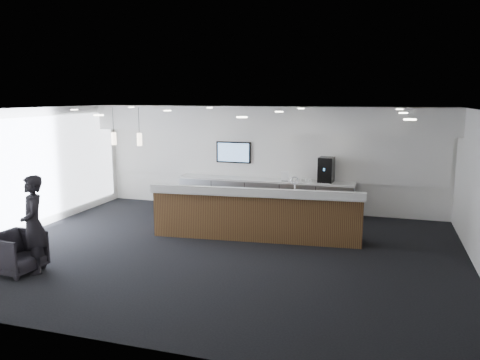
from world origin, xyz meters
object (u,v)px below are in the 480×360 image
(service_counter, at_px, (256,214))
(armchair, at_px, (17,253))
(lounge_guest, at_px, (33,224))
(coffee_machine, at_px, (326,170))

(service_counter, xyz_separation_m, armchair, (-3.72, -3.39, -0.19))
(service_counter, distance_m, armchair, 5.04)
(armchair, bearing_deg, lounge_guest, -60.77)
(lounge_guest, bearing_deg, armchair, -109.54)
(coffee_machine, height_order, armchair, coffee_machine)
(armchair, height_order, lounge_guest, lounge_guest)
(service_counter, distance_m, lounge_guest, 4.73)
(service_counter, bearing_deg, coffee_machine, 58.27)
(armchair, bearing_deg, coffee_machine, -35.17)
(service_counter, xyz_separation_m, lounge_guest, (-3.41, -3.25, 0.34))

